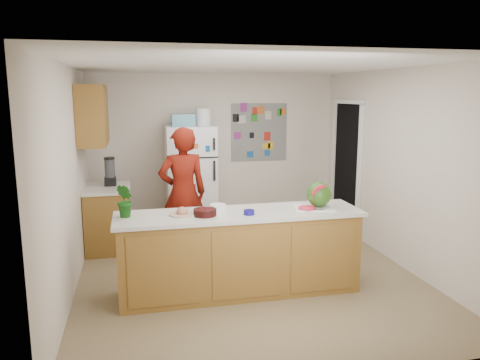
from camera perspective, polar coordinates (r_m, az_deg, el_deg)
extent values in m
cube|color=brown|center=(5.88, 0.81, -11.44)|extent=(4.00, 4.50, 0.02)
cube|color=beige|center=(7.72, -3.11, 3.53)|extent=(4.00, 0.02, 2.50)
cube|color=beige|center=(5.43, -20.24, -0.09)|extent=(0.02, 4.50, 2.50)
cube|color=beige|center=(6.31, 18.89, 1.40)|extent=(0.02, 4.50, 2.50)
cube|color=white|center=(5.46, 0.88, 13.89)|extent=(4.00, 4.50, 0.02)
cube|color=black|center=(7.59, 12.93, 1.40)|extent=(0.03, 0.85, 2.04)
cube|color=brown|center=(5.22, -0.03, -9.04)|extent=(2.60, 0.62, 0.88)
cube|color=silver|center=(5.09, -0.04, -4.16)|extent=(2.68, 0.70, 0.04)
cube|color=brown|center=(6.89, -15.76, -4.67)|extent=(0.60, 0.80, 0.86)
cube|color=silver|center=(6.79, -15.95, -1.00)|extent=(0.64, 0.84, 0.04)
cube|color=brown|center=(6.63, -17.55, 7.54)|extent=(0.35, 1.00, 0.80)
cube|color=silver|center=(7.35, -6.03, -0.03)|extent=(0.75, 0.70, 1.70)
cube|color=#5999B2|center=(7.23, -6.97, 7.29)|extent=(0.35, 0.28, 0.18)
cube|color=slate|center=(7.83, 2.34, 5.84)|extent=(0.95, 0.01, 0.95)
imported|color=#651209|center=(6.23, -6.98, -1.67)|extent=(0.68, 0.48, 1.76)
cylinder|color=black|center=(6.86, -15.57, 0.92)|extent=(0.14, 0.14, 0.38)
cube|color=white|center=(5.31, 9.03, -3.36)|extent=(0.49, 0.40, 0.01)
sphere|color=#2A5310|center=(5.32, 9.60, -1.74)|extent=(0.28, 0.28, 0.28)
cylinder|color=#E83A52|center=(5.23, 8.14, -3.38)|extent=(0.18, 0.18, 0.02)
cylinder|color=black|center=(4.95, -4.30, -3.95)|extent=(0.25, 0.25, 0.07)
cylinder|color=white|center=(5.18, -2.73, -3.32)|extent=(0.22, 0.22, 0.06)
cylinder|color=#100A65|center=(4.97, 1.11, -3.96)|extent=(0.12, 0.12, 0.05)
cylinder|color=#C5B299|center=(5.00, -7.07, -4.17)|extent=(0.35, 0.35, 0.02)
cube|color=white|center=(4.99, -4.66, -4.12)|extent=(0.23, 0.21, 0.02)
cube|color=gray|center=(5.22, 9.72, -3.62)|extent=(0.10, 0.07, 0.01)
imported|color=#14430B|center=(4.97, -13.80, -2.46)|extent=(0.22, 0.24, 0.36)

